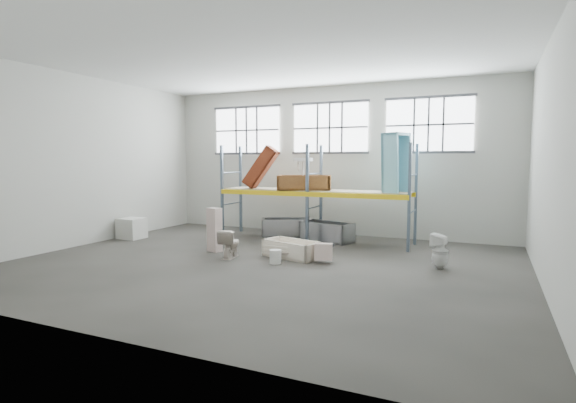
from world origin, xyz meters
The scene contains 34 objects.
floor centered at (0.00, 0.00, -0.05)m, with size 12.00×10.00×0.10m, color #48443E.
ceiling centered at (0.00, 0.00, 5.05)m, with size 12.00×10.00×0.10m, color silver.
wall_back centered at (0.00, 5.05, 2.50)m, with size 12.00×0.10×5.00m, color #B2B1A5.
wall_front centered at (0.00, -5.05, 2.50)m, with size 12.00×0.10×5.00m, color #B6B6AA.
wall_left centered at (-6.05, 0.00, 2.50)m, with size 0.10×10.00×5.00m, color #A8A79C.
wall_right centered at (6.05, 0.00, 2.50)m, with size 0.10×10.00×5.00m, color #9E9D92.
window_left centered at (-3.20, 4.94, 3.60)m, with size 2.60×0.04×1.60m, color white.
window_mid centered at (0.00, 4.94, 3.60)m, with size 2.60×0.04×1.60m, color white.
window_right centered at (3.20, 4.94, 3.60)m, with size 2.60×0.04×1.60m, color white.
rack_upright_la centered at (-3.00, 2.90, 1.50)m, with size 0.08×0.08×3.00m, color slate.
rack_upright_lb centered at (-3.00, 4.10, 1.50)m, with size 0.08×0.08×3.00m, color slate.
rack_upright_ma centered at (0.00, 2.90, 1.50)m, with size 0.08×0.08×3.00m, color slate.
rack_upright_mb centered at (0.00, 4.10, 1.50)m, with size 0.08×0.08×3.00m, color slate.
rack_upright_ra centered at (3.00, 2.90, 1.50)m, with size 0.08×0.08×3.00m, color slate.
rack_upright_rb centered at (3.00, 4.10, 1.50)m, with size 0.08×0.08×3.00m, color slate.
rack_beam_front centered at (0.00, 2.90, 1.50)m, with size 6.00×0.10×0.14m, color yellow.
rack_beam_back centered at (0.00, 4.10, 1.50)m, with size 6.00×0.10×0.14m, color yellow.
shelf_deck centered at (0.00, 3.50, 1.58)m, with size 5.90×1.10×0.03m, color gray.
wet_patch centered at (0.00, 2.70, 0.00)m, with size 1.80×1.80×0.00m, color black.
bathtub_beige centered at (0.36, 0.95, 0.22)m, with size 1.50×0.70×0.44m, color #F0E1CA, non-canonical shape.
cistern_spare centered at (1.32, 0.69, 0.28)m, with size 0.43×0.21×0.41m, color beige.
sink_in_tub centered at (0.32, 0.69, 0.16)m, with size 0.40×0.40×0.14m, color beige.
toilet_beige centered at (-1.09, 0.25, 0.37)m, with size 0.42×0.73×0.75m, color beige.
cistern_tall centered at (-1.90, 0.77, 0.60)m, with size 0.39×0.25×1.21m, color #C6A9A1.
toilet_white centered at (3.99, 1.25, 0.41)m, with size 0.37×0.38×0.83m, color white.
steel_tub_left centered at (-1.14, 3.89, 0.29)m, with size 1.60×0.75×0.59m, color #9FA0A7, non-canonical shape.
steel_tub_right centered at (0.40, 3.57, 0.30)m, with size 1.62×0.76×0.59m, color #A6A9AE, non-canonical shape.
rust_tub_flat centered at (-0.29, 3.39, 1.82)m, with size 1.63×0.77×0.46m, color #8F5C23, non-canonical shape.
rust_tub_tilted centered at (-1.80, 3.36, 2.29)m, with size 1.42×0.67×0.40m, color maroon, non-canonical shape.
sink_on_shelf centered at (-0.29, 3.26, 2.09)m, with size 0.61×0.47×0.54m, color silver.
blue_tub_upright centered at (2.52, 3.49, 2.40)m, with size 1.79×0.84×0.50m, color #77BECF, non-canonical shape.
bucket centered at (0.27, 0.16, 0.17)m, with size 0.29×0.29×0.34m, color silver.
carton_near centered at (-5.50, 1.43, 0.33)m, with size 0.76×0.65×0.65m, color beige.
carton_far centered at (-6.04, 2.08, 0.24)m, with size 0.58×0.58×0.49m, color silver.
Camera 1 is at (4.98, -9.57, 2.53)m, focal length 28.00 mm.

